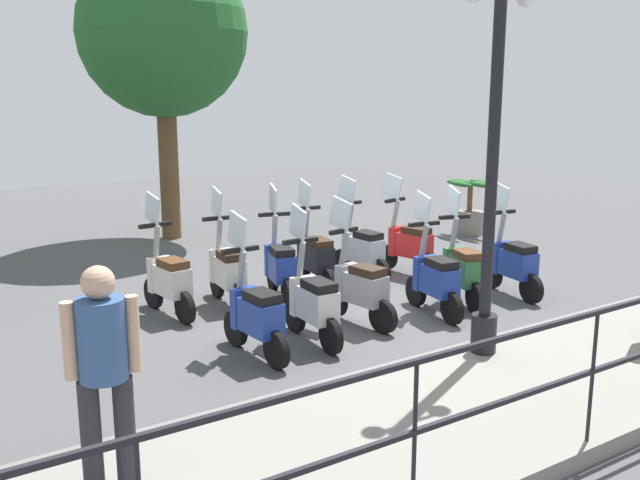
{
  "coord_description": "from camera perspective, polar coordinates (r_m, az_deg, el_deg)",
  "views": [
    {
      "loc": [
        -7.32,
        5.42,
        2.87
      ],
      "look_at": [
        0.2,
        0.5,
        0.9
      ],
      "focal_mm": 40.0,
      "sensor_mm": 36.0,
      "label": 1
    }
  ],
  "objects": [
    {
      "name": "ground_plane",
      "position": [
        9.55,
        3.18,
        -5.14
      ],
      "size": [
        28.0,
        28.0,
        0.0
      ],
      "primitive_type": "plane",
      "color": "#4C4C4F"
    },
    {
      "name": "promenade_walkway",
      "position": [
        7.39,
        18.08,
        -10.51
      ],
      "size": [
        2.2,
        20.0,
        0.15
      ],
      "color": "gray",
      "rests_on": "ground_plane"
    },
    {
      "name": "lamp_post_near",
      "position": [
        7.25,
        13.56,
        4.61
      ],
      "size": [
        0.26,
        0.9,
        4.05
      ],
      "color": "black",
      "rests_on": "promenade_walkway"
    },
    {
      "name": "pedestrian_distant",
      "position": [
        4.95,
        -16.94,
        -9.41
      ],
      "size": [
        0.38,
        0.48,
        1.59
      ],
      "rotation": [
        0.0,
        0.0,
        2.92
      ],
      "color": "#28282D",
      "rests_on": "promenade_walkway"
    },
    {
      "name": "tree_distant",
      "position": [
        13.64,
        -12.46,
        15.84
      ],
      "size": [
        3.06,
        3.06,
        5.32
      ],
      "color": "brown",
      "rests_on": "ground_plane"
    },
    {
      "name": "potted_palm",
      "position": [
        14.18,
        11.86,
        2.25
      ],
      "size": [
        1.06,
        0.66,
        1.05
      ],
      "color": "slate",
      "rests_on": "ground_plane"
    },
    {
      "name": "scooter_near_0",
      "position": [
        10.14,
        15.14,
        -1.69
      ],
      "size": [
        1.23,
        0.45,
        1.54
      ],
      "rotation": [
        0.0,
        0.0,
        -0.14
      ],
      "color": "black",
      "rests_on": "ground_plane"
    },
    {
      "name": "scooter_near_1",
      "position": [
        9.61,
        11.26,
        -2.27
      ],
      "size": [
        1.2,
        0.55,
        1.54
      ],
      "rotation": [
        0.0,
        0.0,
        -0.31
      ],
      "color": "black",
      "rests_on": "ground_plane"
    },
    {
      "name": "scooter_near_2",
      "position": [
        9.09,
        9.14,
        -3.03
      ],
      "size": [
        1.23,
        0.46,
        1.54
      ],
      "rotation": [
        0.0,
        0.0,
        -0.16
      ],
      "color": "black",
      "rests_on": "ground_plane"
    },
    {
      "name": "scooter_near_3",
      "position": [
        8.61,
        3.14,
        -3.75
      ],
      "size": [
        1.23,
        0.46,
        1.54
      ],
      "rotation": [
        0.0,
        0.0,
        0.15
      ],
      "color": "black",
      "rests_on": "ground_plane"
    },
    {
      "name": "scooter_near_4",
      "position": [
        8.02,
        -0.6,
        -4.96
      ],
      "size": [
        1.23,
        0.44,
        1.54
      ],
      "rotation": [
        0.0,
        0.0,
        -0.06
      ],
      "color": "black",
      "rests_on": "ground_plane"
    },
    {
      "name": "scooter_near_5",
      "position": [
        7.64,
        -5.21,
        -5.91
      ],
      "size": [
        1.23,
        0.44,
        1.54
      ],
      "rotation": [
        0.0,
        0.0,
        0.06
      ],
      "color": "black",
      "rests_on": "ground_plane"
    },
    {
      "name": "scooter_far_0",
      "position": [
        10.97,
        7.08,
        -0.3
      ],
      "size": [
        1.22,
        0.5,
        1.54
      ],
      "rotation": [
        0.0,
        0.0,
        0.22
      ],
      "color": "black",
      "rests_on": "ground_plane"
    },
    {
      "name": "scooter_far_1",
      "position": [
        10.58,
        3.33,
        -0.69
      ],
      "size": [
        1.23,
        0.44,
        1.54
      ],
      "rotation": [
        0.0,
        0.0,
        0.09
      ],
      "color": "black",
      "rests_on": "ground_plane"
    },
    {
      "name": "scooter_far_2",
      "position": [
        10.11,
        -0.44,
        -1.3
      ],
      "size": [
        1.23,
        0.44,
        1.54
      ],
      "rotation": [
        0.0,
        0.0,
        -0.12
      ],
      "color": "black",
      "rests_on": "ground_plane"
    },
    {
      "name": "scooter_far_3",
      "position": [
        9.64,
        -3.25,
        -2.0
      ],
      "size": [
        1.2,
        0.53,
        1.54
      ],
      "rotation": [
        0.0,
        0.0,
        -0.28
      ],
      "color": "black",
      "rests_on": "ground_plane"
    },
    {
      "name": "scooter_far_4",
      "position": [
        9.44,
        -7.46,
        -2.4
      ],
      "size": [
        1.23,
        0.44,
        1.54
      ],
      "rotation": [
        0.0,
        0.0,
        -0.11
      ],
      "color": "black",
      "rests_on": "ground_plane"
    },
    {
      "name": "scooter_far_5",
      "position": [
        9.14,
        -12.06,
        -3.06
      ],
      "size": [
        1.23,
        0.44,
        1.54
      ],
      "rotation": [
        0.0,
        0.0,
        0.12
      ],
      "color": "black",
      "rests_on": "ground_plane"
    }
  ]
}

